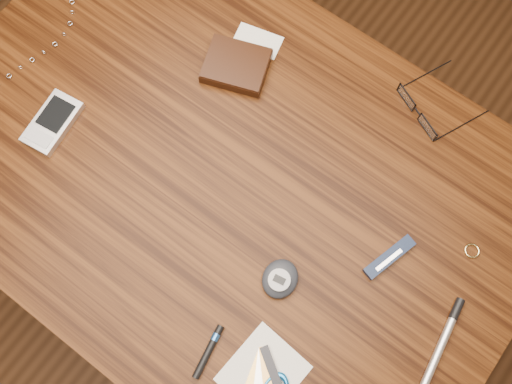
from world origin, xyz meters
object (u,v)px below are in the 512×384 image
Objects in this scene: pedometer at (280,279)px; pocket_knife at (389,257)px; silver_pen at (444,338)px; desk at (227,191)px; pda_phone at (52,122)px; wallet_and_card at (237,65)px; eyeglasses at (420,111)px.

pedometer reaches higher than pocket_knife.
silver_pen is (0.25, 0.07, -0.00)m from pedometer.
pocket_knife and silver_pen have the same top height.
pedometer reaches higher than silver_pen.
pda_phone is (-0.28, -0.10, 0.11)m from desk.
eyeglasses is at bearing 21.11° from wallet_and_card.
pda_phone is at bearing -124.43° from wallet_and_card.
pda_phone is 1.20× the size of pocket_knife.
wallet_and_card is 2.22× the size of pedometer.
pedometer is 0.46× the size of silver_pen.
eyeglasses is 1.59× the size of pocket_knife.
eyeglasses is 0.95× the size of silver_pen.
pda_phone is 0.45m from pedometer.
pocket_knife is at bearing 157.63° from silver_pen.
pocket_knife is 0.14m from silver_pen.
desk is 0.31m from pocket_knife.
silver_pen is (0.70, 0.09, -0.00)m from pda_phone.
wallet_and_card is 0.40m from pocket_knife.
pedometer is at bearing -42.59° from wallet_and_card.
pedometer is 0.76× the size of pocket_knife.
pocket_knife is (0.39, -0.12, -0.01)m from wallet_and_card.
pedometer is at bearing -131.99° from pocket_knife.
pedometer reaches higher than desk.
pda_phone is 0.58m from pocket_knife.
pedometer is (0.27, -0.25, -0.00)m from wallet_and_card.
eyeglasses is 0.36m from pedometer.
pedometer reaches higher than eyeglasses.
eyeglasses is 0.36m from silver_pen.
wallet_and_card is 1.01× the size of silver_pen.
desk is 9.01× the size of pda_phone.
wallet_and_card is at bearing 162.54° from pocket_knife.
desk is 10.82× the size of pocket_knife.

